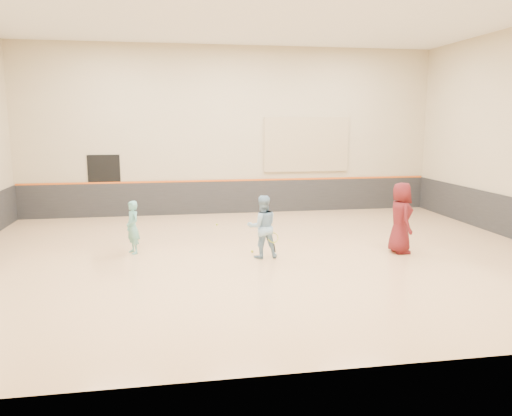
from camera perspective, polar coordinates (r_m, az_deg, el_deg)
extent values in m
cube|color=tan|center=(12.74, 0.53, -5.84)|extent=(15.00, 12.00, 0.20)
cube|color=silver|center=(12.55, 0.58, 22.10)|extent=(15.00, 12.00, 0.02)
cube|color=#BEAC8A|center=(18.21, -2.85, 8.77)|extent=(15.00, 0.02, 6.00)
cube|color=#BEAC8A|center=(6.45, 10.15, 6.54)|extent=(15.00, 0.02, 6.00)
cube|color=#232326|center=(18.38, -2.77, 1.26)|extent=(14.90, 0.04, 1.20)
cube|color=#D85914|center=(18.29, -2.79, 3.18)|extent=(14.90, 0.03, 0.06)
cube|color=tan|center=(18.71, 5.79, 7.23)|extent=(3.20, 0.08, 2.00)
cube|color=black|center=(18.34, -16.90, 2.40)|extent=(1.10, 0.05, 2.20)
imported|color=#69B6B0|center=(13.14, -13.91, -2.15)|extent=(0.51, 0.59, 1.36)
imported|color=#85ADCD|center=(12.33, 0.74, -2.15)|extent=(0.80, 0.64, 1.57)
imported|color=#581518|center=(13.31, 16.19, -1.09)|extent=(0.64, 0.93, 1.82)
sphere|color=yellow|center=(12.95, -0.45, -4.97)|extent=(0.07, 0.07, 0.07)
sphere|color=#C6DB33|center=(13.14, 16.83, -0.12)|extent=(0.07, 0.07, 0.07)
sphere|color=#D5E836|center=(16.31, -4.51, -1.89)|extent=(0.07, 0.07, 0.07)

